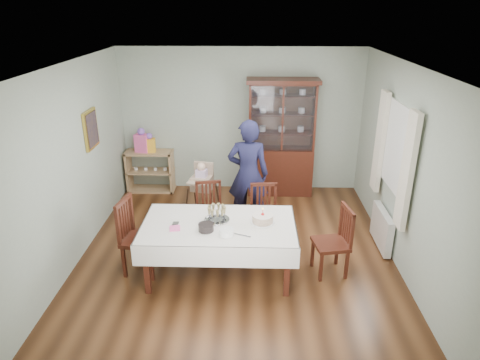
{
  "coord_description": "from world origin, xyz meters",
  "views": [
    {
      "loc": [
        0.2,
        -5.36,
        3.41
      ],
      "look_at": [
        0.05,
        0.2,
        1.1
      ],
      "focal_mm": 32.0,
      "sensor_mm": 36.0,
      "label": 1
    }
  ],
  "objects_px": {
    "chair_end_left": "(142,250)",
    "champagne_tray": "(217,216)",
    "chair_end_right": "(331,254)",
    "china_cabinet": "(281,136)",
    "chair_far_left": "(210,224)",
    "chair_far_right": "(264,227)",
    "gift_bag_pink": "(142,141)",
    "dining_table": "(219,249)",
    "birthday_cake": "(263,219)",
    "high_chair": "(202,197)",
    "woman": "(248,174)",
    "sideboard": "(150,171)",
    "gift_bag_orange": "(150,144)"
  },
  "relations": [
    {
      "from": "birthday_cake",
      "to": "gift_bag_pink",
      "type": "distance_m",
      "value": 3.49
    },
    {
      "from": "gift_bag_pink",
      "to": "gift_bag_orange",
      "type": "xyz_separation_m",
      "value": [
        0.14,
        -0.0,
        -0.04
      ]
    },
    {
      "from": "gift_bag_pink",
      "to": "chair_far_right",
      "type": "bearing_deg",
      "value": -40.66
    },
    {
      "from": "chair_far_right",
      "to": "chair_end_right",
      "type": "relative_size",
      "value": 0.97
    },
    {
      "from": "chair_far_left",
      "to": "birthday_cake",
      "type": "xyz_separation_m",
      "value": [
        0.78,
        -0.86,
        0.55
      ]
    },
    {
      "from": "dining_table",
      "to": "chair_far_right",
      "type": "xyz_separation_m",
      "value": [
        0.62,
        0.8,
        -0.11
      ]
    },
    {
      "from": "high_chair",
      "to": "champagne_tray",
      "type": "height_order",
      "value": "high_chair"
    },
    {
      "from": "dining_table",
      "to": "chair_far_left",
      "type": "height_order",
      "value": "chair_far_left"
    },
    {
      "from": "chair_far_left",
      "to": "birthday_cake",
      "type": "distance_m",
      "value": 1.28
    },
    {
      "from": "birthday_cake",
      "to": "gift_bag_pink",
      "type": "height_order",
      "value": "gift_bag_pink"
    },
    {
      "from": "chair_far_right",
      "to": "gift_bag_pink",
      "type": "bearing_deg",
      "value": 135.35
    },
    {
      "from": "china_cabinet",
      "to": "high_chair",
      "type": "bearing_deg",
      "value": -141.11
    },
    {
      "from": "gift_bag_pink",
      "to": "chair_end_left",
      "type": "bearing_deg",
      "value": -77.7
    },
    {
      "from": "sideboard",
      "to": "chair_end_right",
      "type": "bearing_deg",
      "value": -41.47
    },
    {
      "from": "dining_table",
      "to": "champagne_tray",
      "type": "bearing_deg",
      "value": 107.06
    },
    {
      "from": "chair_far_right",
      "to": "woman",
      "type": "height_order",
      "value": "woman"
    },
    {
      "from": "chair_end_left",
      "to": "gift_bag_orange",
      "type": "height_order",
      "value": "gift_bag_orange"
    },
    {
      "from": "gift_bag_pink",
      "to": "champagne_tray",
      "type": "bearing_deg",
      "value": -58.57
    },
    {
      "from": "champagne_tray",
      "to": "birthday_cake",
      "type": "xyz_separation_m",
      "value": [
        0.6,
        -0.05,
        -0.01
      ]
    },
    {
      "from": "dining_table",
      "to": "china_cabinet",
      "type": "relative_size",
      "value": 0.92
    },
    {
      "from": "sideboard",
      "to": "champagne_tray",
      "type": "xyz_separation_m",
      "value": [
        1.51,
        -2.66,
        0.43
      ]
    },
    {
      "from": "chair_end_left",
      "to": "chair_end_right",
      "type": "relative_size",
      "value": 1.09
    },
    {
      "from": "chair_end_left",
      "to": "chair_end_right",
      "type": "xyz_separation_m",
      "value": [
        2.56,
        0.03,
        -0.03
      ]
    },
    {
      "from": "china_cabinet",
      "to": "birthday_cake",
      "type": "xyz_separation_m",
      "value": [
        -0.39,
        -2.69,
        -0.31
      ]
    },
    {
      "from": "dining_table",
      "to": "champagne_tray",
      "type": "distance_m",
      "value": 0.45
    },
    {
      "from": "china_cabinet",
      "to": "chair_far_right",
      "type": "relative_size",
      "value": 2.34
    },
    {
      "from": "china_cabinet",
      "to": "high_chair",
      "type": "xyz_separation_m",
      "value": [
        -1.37,
        -1.1,
        -0.73
      ]
    },
    {
      "from": "sideboard",
      "to": "chair_far_right",
      "type": "xyz_separation_m",
      "value": [
        2.15,
        -1.96,
        -0.12
      ]
    },
    {
      "from": "sideboard",
      "to": "woman",
      "type": "bearing_deg",
      "value": -35.32
    },
    {
      "from": "chair_end_left",
      "to": "high_chair",
      "type": "distance_m",
      "value": 1.72
    },
    {
      "from": "chair_end_right",
      "to": "woman",
      "type": "bearing_deg",
      "value": -150.39
    },
    {
      "from": "sideboard",
      "to": "champagne_tray",
      "type": "relative_size",
      "value": 2.7
    },
    {
      "from": "dining_table",
      "to": "gift_bag_orange",
      "type": "bearing_deg",
      "value": 118.71
    },
    {
      "from": "woman",
      "to": "high_chair",
      "type": "bearing_deg",
      "value": -14.47
    },
    {
      "from": "china_cabinet",
      "to": "chair_far_right",
      "type": "height_order",
      "value": "china_cabinet"
    },
    {
      "from": "gift_bag_pink",
      "to": "sideboard",
      "type": "bearing_deg",
      "value": 10.52
    },
    {
      "from": "chair_far_right",
      "to": "dining_table",
      "type": "bearing_deg",
      "value": -131.76
    },
    {
      "from": "high_chair",
      "to": "woman",
      "type": "bearing_deg",
      "value": -3.79
    },
    {
      "from": "dining_table",
      "to": "high_chair",
      "type": "distance_m",
      "value": 1.68
    },
    {
      "from": "chair_end_left",
      "to": "champagne_tray",
      "type": "height_order",
      "value": "chair_end_left"
    },
    {
      "from": "chair_end_right",
      "to": "high_chair",
      "type": "height_order",
      "value": "high_chair"
    },
    {
      "from": "china_cabinet",
      "to": "birthday_cake",
      "type": "distance_m",
      "value": 2.74
    },
    {
      "from": "china_cabinet",
      "to": "high_chair",
      "type": "relative_size",
      "value": 2.18
    },
    {
      "from": "china_cabinet",
      "to": "chair_far_left",
      "type": "distance_m",
      "value": 2.34
    },
    {
      "from": "chair_end_right",
      "to": "gift_bag_orange",
      "type": "bearing_deg",
      "value": -142.34
    },
    {
      "from": "chair_far_right",
      "to": "gift_bag_pink",
      "type": "xyz_separation_m",
      "value": [
        -2.26,
        1.94,
        0.73
      ]
    },
    {
      "from": "chair_far_left",
      "to": "high_chair",
      "type": "bearing_deg",
      "value": 94.6
    },
    {
      "from": "china_cabinet",
      "to": "birthday_cake",
      "type": "bearing_deg",
      "value": -98.3
    },
    {
      "from": "chair_end_left",
      "to": "gift_bag_pink",
      "type": "height_order",
      "value": "gift_bag_pink"
    },
    {
      "from": "chair_end_right",
      "to": "champagne_tray",
      "type": "bearing_deg",
      "value": -101.62
    }
  ]
}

